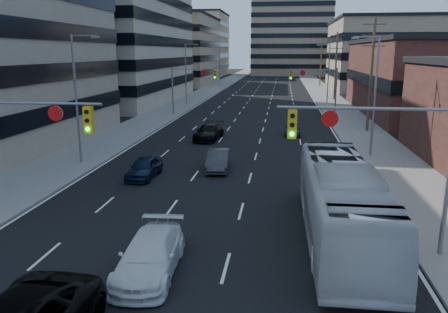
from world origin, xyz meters
name	(u,v)px	position (x,y,z in m)	size (l,w,h in m)	color
road_surface	(271,78)	(0.00, 130.00, 0.01)	(18.00, 300.00, 0.02)	black
sidewalk_left	(235,77)	(-11.50, 130.00, 0.07)	(5.00, 300.00, 0.15)	slate
sidewalk_right	(309,78)	(11.50, 130.00, 0.07)	(5.00, 300.00, 0.15)	slate
office_left_mid	(89,12)	(-27.00, 60.00, 14.00)	(26.00, 34.00, 28.00)	#ADA089
office_left_far	(172,51)	(-24.00, 100.00, 8.00)	(20.00, 30.00, 16.00)	gray
storefront_right_mid	(446,79)	(24.00, 50.00, 4.50)	(20.00, 30.00, 9.00)	#472119
office_right_far	(387,56)	(25.00, 88.00, 7.00)	(22.00, 28.00, 14.00)	gray
bg_block_left	(189,45)	(-28.00, 140.00, 10.00)	(24.00, 24.00, 20.00)	#ADA089
bg_block_right	(379,58)	(32.00, 130.00, 6.00)	(22.00, 22.00, 12.00)	gray
signal_near_left	(14,138)	(-7.45, 8.00, 4.33)	(6.59, 0.33, 6.00)	slate
signal_near_right	(381,148)	(7.45, 8.00, 4.33)	(6.59, 0.33, 6.00)	slate
signal_far_left	(191,81)	(-7.68, 45.00, 4.30)	(6.09, 0.33, 6.00)	slate
signal_far_right	(317,82)	(7.68, 45.00, 4.30)	(6.09, 0.33, 6.00)	slate
utility_pole_block	(371,74)	(12.20, 36.00, 5.78)	(2.20, 0.28, 11.00)	#4C3D2D
utility_pole_midblock	(336,65)	(12.20, 66.00, 5.78)	(2.20, 0.28, 11.00)	#4C3D2D
utility_pole_distant	(321,61)	(12.20, 96.00, 5.78)	(2.20, 0.28, 11.00)	#4C3D2D
streetlight_left_near	(78,93)	(-10.34, 20.00, 5.05)	(2.03, 0.22, 9.00)	slate
streetlight_left_mid	(187,71)	(-10.34, 55.00, 5.05)	(2.03, 0.22, 9.00)	slate
streetlight_left_far	(220,65)	(-10.34, 90.00, 5.05)	(2.03, 0.22, 9.00)	slate
streetlight_right_near	(373,91)	(10.34, 25.00, 5.05)	(2.03, 0.22, 9.00)	slate
streetlight_right_far	(328,71)	(10.34, 60.00, 5.05)	(2.03, 0.22, 9.00)	slate
white_van	(150,255)	(-0.87, 5.26, 0.71)	(1.98, 4.88, 1.42)	silver
transit_bus	(341,202)	(6.29, 9.26, 1.66)	(2.79, 11.93, 3.32)	silver
sedan_blue	(144,167)	(-4.92, 17.27, 0.66)	(1.56, 3.88, 1.32)	black
sedan_grey_center	(218,160)	(-0.51, 19.77, 0.68)	(1.44, 4.12, 1.36)	#313133
sedan_black_far	(209,132)	(-2.89, 30.03, 0.72)	(2.01, 4.94, 1.43)	black
sedan_grey_right	(292,129)	(4.74, 33.28, 0.61)	(1.44, 3.57, 1.22)	#353638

